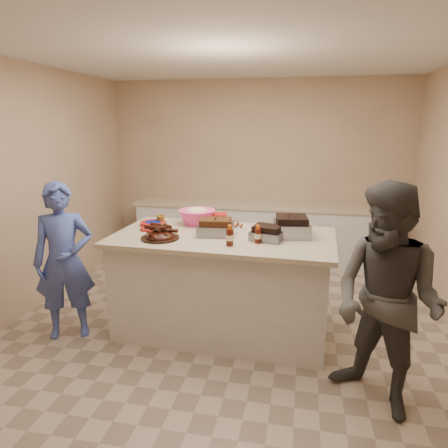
% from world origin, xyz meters
% --- Properties ---
extents(room, '(4.50, 5.00, 2.70)m').
position_xyz_m(room, '(0.00, 0.00, 0.00)').
color(room, tan).
rests_on(room, ground).
extents(back_counter, '(3.60, 0.64, 0.90)m').
position_xyz_m(back_counter, '(0.00, 2.20, 0.45)').
color(back_counter, silver).
rests_on(back_counter, ground).
extents(island, '(2.16, 1.20, 1.01)m').
position_xyz_m(island, '(-0.04, 0.04, 0.00)').
color(island, silver).
rests_on(island, ground).
extents(rib_platter, '(0.41, 0.41, 0.14)m').
position_xyz_m(rib_platter, '(-0.59, -0.19, 1.01)').
color(rib_platter, '#3B1309').
rests_on(rib_platter, island).
extents(pulled_pork_tray, '(0.37, 0.29, 0.10)m').
position_xyz_m(pulled_pork_tray, '(-0.11, 0.04, 1.01)').
color(pulled_pork_tray, '#47230F').
rests_on(pulled_pork_tray, island).
extents(brisket_tray, '(0.33, 0.30, 0.09)m').
position_xyz_m(brisket_tray, '(0.40, -0.03, 1.01)').
color(brisket_tray, black).
rests_on(brisket_tray, island).
extents(roasting_pan, '(0.38, 0.38, 0.13)m').
position_xyz_m(roasting_pan, '(0.61, 0.15, 1.01)').
color(roasting_pan, gray).
rests_on(roasting_pan, island).
extents(coleslaw_bowl, '(0.41, 0.41, 0.27)m').
position_xyz_m(coleslaw_bowl, '(-0.39, 0.41, 1.01)').
color(coleslaw_bowl, '#FA4190').
rests_on(coleslaw_bowl, island).
extents(sausage_plate, '(0.28, 0.28, 0.05)m').
position_xyz_m(sausage_plate, '(0.00, 0.40, 1.01)').
color(sausage_plate, silver).
rests_on(sausage_plate, island).
extents(mac_cheese_dish, '(0.30, 0.23, 0.08)m').
position_xyz_m(mac_cheese_dish, '(0.64, 0.37, 1.01)').
color(mac_cheese_dish, orange).
rests_on(mac_cheese_dish, island).
extents(bbq_bottle_a, '(0.07, 0.07, 0.19)m').
position_xyz_m(bbq_bottle_a, '(0.09, -0.27, 1.01)').
color(bbq_bottle_a, '#3B1107').
rests_on(bbq_bottle_a, island).
extents(bbq_bottle_b, '(0.06, 0.06, 0.17)m').
position_xyz_m(bbq_bottle_b, '(0.33, -0.15, 1.01)').
color(bbq_bottle_b, '#3B1107').
rests_on(bbq_bottle_b, island).
extents(mustard_bottle, '(0.05, 0.05, 0.13)m').
position_xyz_m(mustard_bottle, '(-0.11, 0.09, 1.01)').
color(mustard_bottle, '#E0C600').
rests_on(mustard_bottle, island).
extents(sauce_bowl, '(0.12, 0.04, 0.12)m').
position_xyz_m(sauce_bowl, '(-0.07, 0.24, 1.01)').
color(sauce_bowl, silver).
rests_on(sauce_bowl, island).
extents(plate_stack_large, '(0.28, 0.28, 0.03)m').
position_xyz_m(plate_stack_large, '(-0.85, 0.29, 1.01)').
color(plate_stack_large, maroon).
rests_on(plate_stack_large, island).
extents(plate_stack_small, '(0.17, 0.17, 0.02)m').
position_xyz_m(plate_stack_small, '(-0.82, 0.09, 1.01)').
color(plate_stack_small, maroon).
rests_on(plate_stack_small, island).
extents(plastic_cup, '(0.10, 0.09, 0.09)m').
position_xyz_m(plastic_cup, '(-0.79, 0.37, 1.01)').
color(plastic_cup, brown).
rests_on(plastic_cup, island).
extents(basket_stack, '(0.25, 0.20, 0.11)m').
position_xyz_m(basket_stack, '(-0.19, 0.49, 1.01)').
color(basket_stack, maroon).
rests_on(basket_stack, island).
extents(guest_blue, '(1.15, 1.63, 0.37)m').
position_xyz_m(guest_blue, '(-1.52, -0.34, 0.00)').
color(guest_blue, '#4457A8').
rests_on(guest_blue, ground).
extents(guest_gray, '(1.74, 1.79, 0.64)m').
position_xyz_m(guest_gray, '(1.32, -0.84, 0.00)').
color(guest_gray, '#4B4944').
rests_on(guest_gray, ground).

